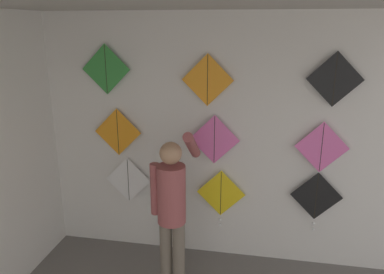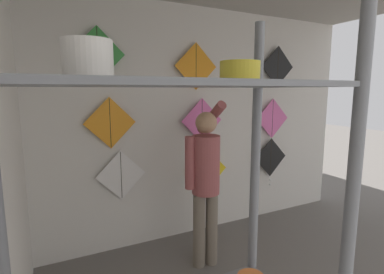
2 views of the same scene
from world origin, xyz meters
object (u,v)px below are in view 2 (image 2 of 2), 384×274
Objects in this scene: shopkeeper at (205,175)px; kite_7 at (196,66)px; kite_5 at (272,118)px; kite_4 at (202,121)px; kite_0 at (121,175)px; kite_8 at (278,67)px; kite_1 at (208,172)px; kite_2 at (271,159)px; kite_6 at (98,54)px; kite_3 at (110,123)px.

shopkeeper is 3.10× the size of kite_7.
kite_4 is at bearing 180.00° from kite_5.
kite_8 is at bearing 0.00° from kite_0.
kite_4 is (-0.09, 0.00, 0.66)m from kite_1.
kite_6 reaches higher than kite_2.
kite_6 is at bearing 180.00° from kite_7.
shopkeeper is at bearing -43.95° from kite_0.
kite_7 reaches higher than kite_5.
kite_5 is at bearing 0.00° from kite_0.
kite_1 is 1.32m from kite_7.
kite_6 is 2.39m from kite_8.
kite_5 is at bearing 0.00° from kite_3.
kite_0 reaches higher than kite_2.
kite_7 is (1.03, 0.00, 0.62)m from kite_3.
kite_7 is (0.24, 0.67, 1.13)m from shopkeeper.
kite_7 reaches higher than kite_3.
kite_1 is 1.74m from kite_8.
kite_4 is at bearing 0.00° from kite_7.
kite_6 reaches higher than kite_0.
kite_1 is 1.25× the size of kite_6.
kite_0 is 2.14m from kite_2.
kite_8 reaches higher than kite_3.
kite_8 reaches higher than kite_2.
kite_0 is at bearing 179.96° from kite_1.
kite_3 reaches higher than shopkeeper.
kite_1 is 1.00× the size of kite_2.
kite_3 is 1.00× the size of kite_5.
kite_8 is (1.18, 0.00, 0.69)m from kite_4.
kite_2 is at bearing -0.02° from kite_3.
kite_1 is 1.25× the size of kite_5.
kite_2 is 1.25× the size of kite_3.
kite_2 is 1.25× the size of kite_8.
kite_0 is 0.59m from kite_3.
kite_2 is at bearing -0.03° from kite_4.
kite_4 reaches higher than kite_5.
shopkeeper is 1.33m from kite_7.
kite_1 is at bearing 180.00° from kite_2.
kite_2 is 1.74m from kite_7.
kite_8 is (1.51, 0.67, 1.17)m from shopkeeper.
kite_1 is 1.22m from kite_5.
kite_3 is at bearing 179.98° from kite_2.
shopkeeper reaches higher than kite_5.
kite_6 is at bearing 180.00° from kite_0.
kite_6 reaches higher than kite_7.
kite_3 is (-0.79, 0.67, 0.51)m from shopkeeper.
kite_1 is 1.90m from kite_6.
kite_6 is 1.13m from kite_7.
kite_4 is at bearing 179.97° from kite_2.
kite_8 is at bearing 0.00° from kite_4.
kite_0 reaches higher than kite_1.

